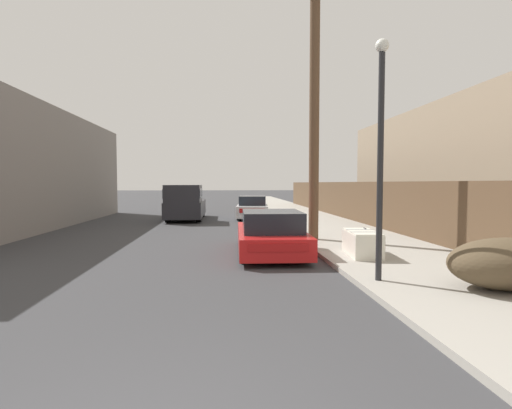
% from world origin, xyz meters
% --- Properties ---
extents(sidewalk_curb, '(4.20, 63.00, 0.12)m').
position_xyz_m(sidewalk_curb, '(5.30, 23.50, 0.06)').
color(sidewalk_curb, '#9E998E').
rests_on(sidewalk_curb, ground).
extents(discarded_fridge, '(0.88, 1.69, 0.67)m').
position_xyz_m(discarded_fridge, '(4.26, 7.67, 0.44)').
color(discarded_fridge, silver).
rests_on(discarded_fridge, sidewalk_curb).
extents(parked_sports_car_red, '(1.99, 4.45, 1.26)m').
position_xyz_m(parked_sports_car_red, '(1.94, 8.73, 0.57)').
color(parked_sports_car_red, red).
rests_on(parked_sports_car_red, ground).
extents(car_parked_mid, '(2.06, 4.37, 1.31)m').
position_xyz_m(car_parked_mid, '(2.26, 20.28, 0.62)').
color(car_parked_mid, silver).
rests_on(car_parked_mid, ground).
extents(pickup_truck, '(1.93, 5.21, 1.94)m').
position_xyz_m(pickup_truck, '(-1.50, 19.40, 0.96)').
color(pickup_truck, '#232328').
rests_on(pickup_truck, ground).
extents(utility_pole, '(1.80, 0.34, 9.15)m').
position_xyz_m(utility_pole, '(3.66, 10.81, 4.79)').
color(utility_pole, brown).
rests_on(utility_pole, sidewalk_curb).
extents(street_lamp, '(0.26, 0.26, 4.70)m').
position_xyz_m(street_lamp, '(3.64, 4.98, 2.85)').
color(street_lamp, '#232326').
rests_on(street_lamp, sidewalk_curb).
extents(brush_pile, '(2.25, 1.51, 0.93)m').
position_xyz_m(brush_pile, '(5.74, 4.13, 0.59)').
color(brush_pile, brown).
rests_on(brush_pile, sidewalk_curb).
extents(wooden_fence, '(0.08, 34.76, 1.98)m').
position_xyz_m(wooden_fence, '(7.25, 17.41, 1.11)').
color(wooden_fence, brown).
rests_on(wooden_fence, sidewalk_curb).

